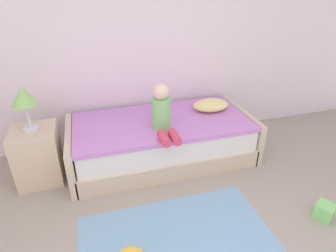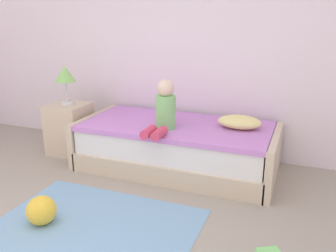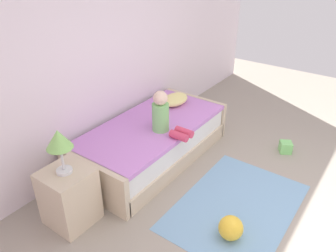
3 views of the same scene
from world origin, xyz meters
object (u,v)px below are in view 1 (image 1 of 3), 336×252
bed (162,139)px  toy_block (324,211)px  table_lamp (24,98)px  nightstand (38,155)px  child_figure (162,112)px  pillow (211,105)px

bed → toy_block: 1.79m
table_lamp → toy_block: 2.95m
nightstand → child_figure: size_ratio=1.18×
nightstand → child_figure: bearing=-8.4°
nightstand → child_figure: 1.37m
table_lamp → toy_block: bearing=-28.0°
nightstand → toy_block: nightstand is taller
bed → toy_block: bearing=-50.0°
bed → child_figure: 0.52m
table_lamp → toy_block: (2.49, -1.33, -0.86)m
bed → pillow: 0.73m
pillow → toy_block: (0.50, -1.46, -0.49)m
toy_block → child_figure: bearing=136.5°
nightstand → toy_block: (2.49, -1.33, -0.23)m
pillow → toy_block: size_ratio=2.94×
nightstand → pillow: size_ratio=1.36×
child_figure → table_lamp: bearing=171.6°
nightstand → child_figure: (1.30, -0.19, 0.40)m
pillow → toy_block: bearing=-71.2°
bed → child_figure: bearing=-103.1°
child_figure → toy_block: child_figure is taller
pillow → bed: bearing=-171.2°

